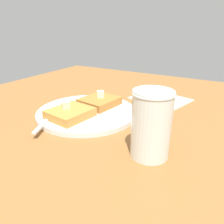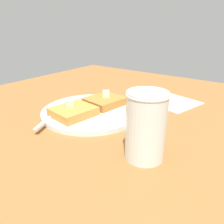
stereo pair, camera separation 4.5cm
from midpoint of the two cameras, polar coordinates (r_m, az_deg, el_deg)
table_surface at (r=52.82cm, az=-2.36°, el=-3.29°), size 106.65×106.65×2.06cm
plate at (r=55.90cm, az=-9.12°, el=-0.20°), size 25.12×25.12×1.15cm
toast_slice_left at (r=52.30cm, az=-13.36°, el=-0.36°), size 10.51×9.67×2.01cm
toast_slice_middle at (r=58.70cm, az=-5.53°, el=2.68°), size 10.51×9.67×2.01cm
butter_pat_primary at (r=52.16cm, az=-14.45°, el=1.70°), size 2.35×2.31×1.77cm
butter_pat_secondary at (r=58.72cm, az=-5.27°, el=4.64°), size 2.35×2.37×1.77cm
fork at (r=54.21cm, az=-18.07°, el=-1.02°), size 15.26×7.66×0.36cm
syrup_jar at (r=37.09cm, az=6.71°, el=-4.11°), size 6.97×6.97×11.85cm
napkin at (r=67.73cm, az=10.64°, el=3.30°), size 16.37×18.45×0.30cm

